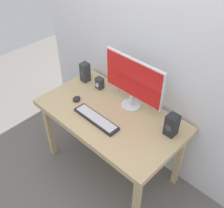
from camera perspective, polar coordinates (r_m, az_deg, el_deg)
The scene contains 9 objects.
ground_plane at distance 2.95m, azimuth -0.26°, elevation -12.92°, with size 6.00×6.00×0.00m, color slate.
wall_back at distance 2.27m, azimuth 7.33°, elevation 17.48°, with size 2.59×0.04×3.00m, color silver.
desk at distance 2.45m, azimuth -0.31°, elevation -3.30°, with size 1.32×0.75×0.75m.
monitor at distance 2.32m, azimuth 4.47°, elevation 4.90°, with size 0.62×0.18×0.48m.
keyboard_primary at distance 2.33m, azimuth -3.36°, elevation -3.16°, with size 0.46×0.12×0.03m.
mouse at distance 2.55m, azimuth -7.46°, elevation 1.10°, with size 0.07×0.08×0.04m, color #232328.
speaker_right at distance 2.21m, azimuth 12.47°, elevation -4.34°, with size 0.09×0.10×0.19m.
speaker_left at distance 2.76m, azimuth -5.69°, elevation 6.67°, with size 0.08×0.09×0.20m.
audio_controller at distance 2.67m, azimuth -2.65°, elevation 4.40°, with size 0.08×0.07×0.11m.
Camera 1 is at (1.25, -1.27, 2.35)m, focal length 43.38 mm.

